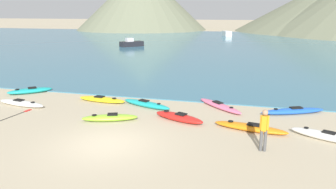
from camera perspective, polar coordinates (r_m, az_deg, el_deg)
The scene contains 16 objects.
ground_plane at distance 13.69m, azimuth -10.57°, elevation -8.52°, with size 400.00×400.00×0.00m, color tan.
bay_water at distance 54.03m, azimuth 9.21°, elevation 8.58°, with size 160.00×70.00×0.06m, color teal.
kayak_on_sand_0 at distance 18.53m, azimuth -3.81°, elevation -1.67°, with size 3.25×1.68×0.37m.
kayak_on_sand_1 at distance 20.50m, azimuth -24.18°, elevation -1.39°, with size 3.29×1.12×0.35m.
kayak_on_sand_2 at distance 18.47m, azimuth 8.99°, elevation -1.94°, with size 2.91×2.85×0.33m.
kayak_on_sand_3 at distance 16.43m, azimuth -10.09°, elevation -3.99°, with size 2.79×1.62×0.36m.
kayak_on_sand_4 at distance 16.20m, azimuth 1.89°, elevation -3.97°, with size 2.85×1.71×0.40m.
kayak_on_sand_5 at distance 18.44m, azimuth 20.92°, elevation -2.71°, with size 3.45×2.01×0.36m.
kayak_on_sand_6 at distance 19.92m, azimuth -11.45°, elevation -0.84°, with size 3.12×1.02×0.34m.
kayak_on_sand_7 at distance 15.34m, azimuth 14.14°, elevation -5.58°, with size 3.41×1.38×0.34m.
kayak_on_sand_8 at distance 23.42m, azimuth -22.88°, elevation 0.62°, with size 2.58×2.47×0.39m.
kayak_on_sand_9 at distance 15.34m, azimuth 25.66°, elevation -6.51°, with size 2.81×1.72×0.40m.
person_near_foreground at distance 13.04m, azimuth 16.39°, elevation -5.55°, with size 0.34×0.26×1.67m.
moored_boat_0 at distance 72.51m, azimuth 10.21°, elevation 10.40°, with size 2.40×3.68×1.05m.
moored_boat_1 at distance 50.53m, azimuth -6.40°, elevation 8.83°, with size 3.41×3.53×1.27m.
loose_paddle at distance 18.60m, azimuth -25.68°, elevation -3.52°, with size 0.43×2.78×0.03m.
Camera 1 is at (5.64, -11.31, 5.26)m, focal length 35.00 mm.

